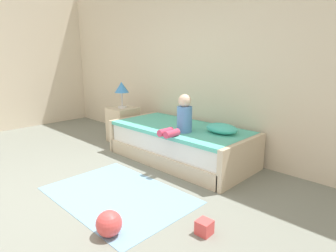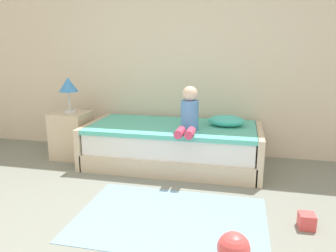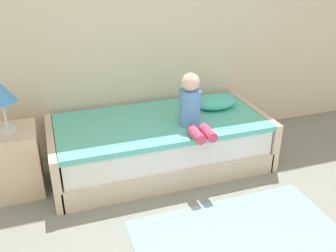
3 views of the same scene
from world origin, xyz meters
name	(u,v)px [view 2 (image 2 of 3)]	position (x,y,z in m)	size (l,w,h in m)	color
wall_rear	(175,45)	(0.00, 2.60, 1.45)	(7.20, 0.10, 2.90)	beige
bed	(172,145)	(0.10, 2.00, 0.25)	(2.11, 1.00, 0.50)	beige
nightstand	(72,135)	(-1.25, 1.99, 0.30)	(0.44, 0.44, 0.60)	beige
table_lamp	(68,86)	(-1.25, 1.99, 0.94)	(0.24, 0.24, 0.45)	silver
child_figure	(189,113)	(0.33, 1.77, 0.70)	(0.20, 0.51, 0.50)	#598CD1
pillow	(226,121)	(0.73, 2.10, 0.56)	(0.44, 0.30, 0.13)	#4CCCBC
toy_ball	(234,248)	(0.89, 0.22, 0.11)	(0.22, 0.22, 0.22)	#E54C4C
area_rug	(170,218)	(0.36, 0.70, 0.00)	(1.60, 1.10, 0.01)	#7AA8CC
toy_block	(307,221)	(1.46, 0.80, 0.06)	(0.12, 0.12, 0.12)	#E54C4C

